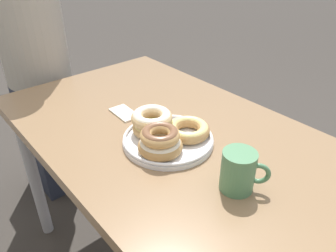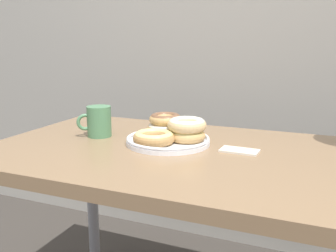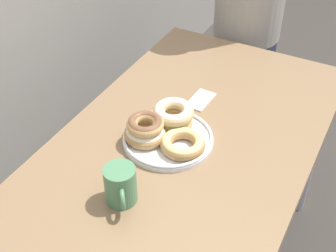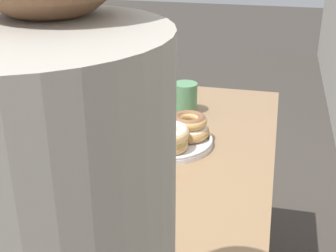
{
  "view_description": "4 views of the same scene",
  "coord_description": "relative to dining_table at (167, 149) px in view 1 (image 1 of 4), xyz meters",
  "views": [
    {
      "loc": [
        -0.69,
        0.9,
        1.29
      ],
      "look_at": [
        -0.06,
        0.37,
        0.79
      ],
      "focal_mm": 35.0,
      "sensor_mm": 36.0,
      "label": 1
    },
    {
      "loc": [
        0.4,
        -0.73,
        1.06
      ],
      "look_at": [
        -0.06,
        0.37,
        0.79
      ],
      "focal_mm": 40.0,
      "sensor_mm": 36.0,
      "label": 2
    },
    {
      "loc": [
        -1.01,
        -0.13,
        1.66
      ],
      "look_at": [
        -0.06,
        0.37,
        0.79
      ],
      "focal_mm": 50.0,
      "sensor_mm": 36.0,
      "label": 3
    },
    {
      "loc": [
        1.2,
        0.67,
        1.36
      ],
      "look_at": [
        -0.06,
        0.37,
        0.79
      ],
      "focal_mm": 50.0,
      "sensor_mm": 36.0,
      "label": 4
    }
  ],
  "objects": [
    {
      "name": "donut_plate",
      "position": [
        -0.06,
        0.06,
        0.12
      ],
      "size": [
        0.29,
        0.28,
        0.09
      ],
      "color": "white",
      "rests_on": "dining_table"
    },
    {
      "name": "person_figure",
      "position": [
        0.82,
        0.11,
        0.1
      ],
      "size": [
        0.37,
        0.29,
        1.45
      ],
      "color": "#232838",
      "rests_on": "ground_plane"
    },
    {
      "name": "dining_table",
      "position": [
        0.0,
        0.0,
        0.0
      ],
      "size": [
        1.22,
        0.74,
        0.73
      ],
      "color": "#846647",
      "rests_on": "ground_plane"
    },
    {
      "name": "coffee_mug",
      "position": [
        -0.33,
        0.05,
        0.13
      ],
      "size": [
        0.11,
        0.1,
        0.11
      ],
      "color": "#4C7F56",
      "rests_on": "dining_table"
    },
    {
      "name": "ground_plane",
      "position": [
        0.0,
        -0.32,
        -0.65
      ],
      "size": [
        14.0,
        14.0,
        0.0
      ],
      "primitive_type": "plane",
      "color": "#38332D"
    },
    {
      "name": "napkin",
      "position": [
        0.18,
        0.05,
        0.08
      ],
      "size": [
        0.12,
        0.07,
        0.01
      ],
      "color": "beige",
      "rests_on": "dining_table"
    }
  ]
}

